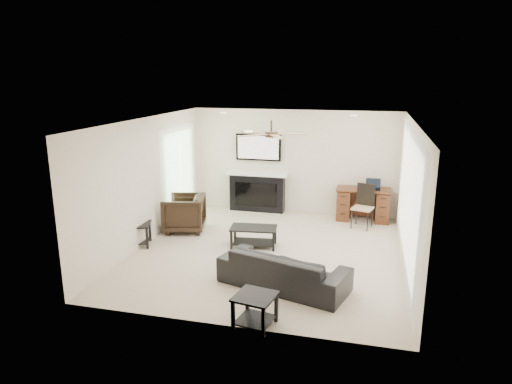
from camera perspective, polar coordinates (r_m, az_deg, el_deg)
room_shell at (r=8.40m, az=3.10°, el=3.35°), size 5.50×5.54×2.52m
sofa at (r=7.37m, az=3.45°, el=-9.62°), size 2.20×1.35×0.60m
armchair at (r=9.99m, az=-8.99°, el=-2.64°), size 1.04×1.02×0.79m
coffee_table at (r=9.03m, az=-0.29°, el=-5.62°), size 0.95×0.60×0.40m
end_table_near at (r=6.33m, az=-0.13°, el=-14.62°), size 0.60×0.60×0.45m
end_table_left at (r=9.38m, az=-14.56°, el=-5.16°), size 0.64×0.64×0.45m
fireplace_unit at (r=11.17m, az=0.15°, el=2.35°), size 1.52×0.34×1.91m
desk at (r=10.85m, az=13.22°, el=-1.54°), size 1.22×0.56×0.76m
desk_chair at (r=10.30m, az=13.18°, el=-1.80°), size 0.52×0.54×0.97m
laptop at (r=10.71m, az=14.44°, el=0.91°), size 0.33×0.24×0.23m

